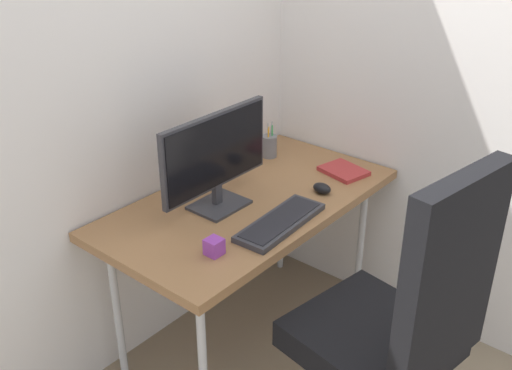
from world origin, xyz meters
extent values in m
plane|color=gray|center=(0.00, 0.00, 0.00)|extent=(8.00, 8.00, 0.00)
cube|color=white|center=(0.00, 0.37, 1.40)|extent=(3.10, 0.04, 2.80)
cube|color=white|center=(0.67, -0.26, 1.40)|extent=(0.04, 2.50, 2.80)
cube|color=#996B42|center=(0.00, 0.00, 0.71)|extent=(1.29, 0.68, 0.04)
cylinder|color=silver|center=(-0.54, -0.24, 0.35)|extent=(0.03, 0.03, 0.69)
cylinder|color=silver|center=(0.54, -0.24, 0.35)|extent=(0.03, 0.03, 0.69)
cylinder|color=silver|center=(-0.54, 0.24, 0.35)|extent=(0.03, 0.03, 0.69)
cylinder|color=silver|center=(0.54, 0.24, 0.35)|extent=(0.03, 0.03, 0.69)
sphere|color=black|center=(0.15, -0.54, 0.03)|extent=(0.05, 0.05, 0.05)
cube|color=black|center=(-0.13, -0.68, 0.45)|extent=(0.56, 0.58, 0.11)
cube|color=black|center=(-0.17, -0.93, 0.84)|extent=(0.45, 0.14, 0.69)
cube|color=#333338|center=(-0.13, 0.05, 0.74)|extent=(0.22, 0.17, 0.01)
cube|color=#333338|center=(-0.13, 0.06, 0.79)|extent=(0.04, 0.02, 0.09)
cube|color=#333338|center=(-0.13, 0.06, 0.97)|extent=(0.56, 0.02, 0.31)
cube|color=black|center=(-0.13, 0.05, 0.97)|extent=(0.53, 0.01, 0.28)
cube|color=#333338|center=(-0.09, -0.23, 0.74)|extent=(0.43, 0.17, 0.02)
cube|color=black|center=(-0.09, -0.23, 0.75)|extent=(0.39, 0.14, 0.00)
ellipsoid|color=black|center=(0.24, -0.20, 0.75)|extent=(0.06, 0.09, 0.04)
cylinder|color=slate|center=(0.39, 0.21, 0.78)|extent=(0.07, 0.07, 0.11)
cylinder|color=#B2B5BA|center=(0.38, 0.21, 0.84)|extent=(0.02, 0.01, 0.12)
cylinder|color=#B2B5BA|center=(0.40, 0.21, 0.84)|extent=(0.02, 0.01, 0.12)
torus|color=black|center=(0.39, 0.21, 0.79)|extent=(0.04, 0.03, 0.01)
cylinder|color=#3FAD59|center=(0.40, 0.20, 0.82)|extent=(0.01, 0.02, 0.12)
cylinder|color=orange|center=(0.38, 0.20, 0.82)|extent=(0.02, 0.01, 0.12)
cube|color=#B23333|center=(0.46, -0.17, 0.74)|extent=(0.19, 0.22, 0.02)
cube|color=purple|center=(-0.40, -0.18, 0.76)|extent=(0.06, 0.06, 0.06)
camera|label=1|loc=(-1.66, -1.42, 1.89)|focal=41.82mm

